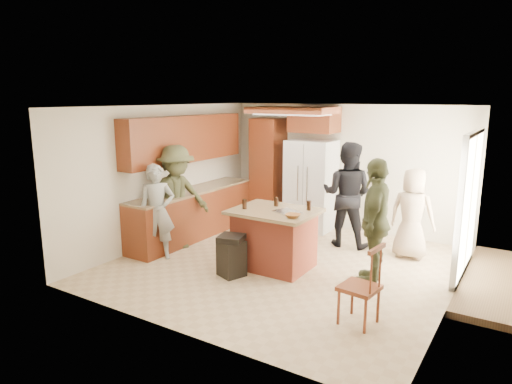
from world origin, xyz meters
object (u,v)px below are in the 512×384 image
Objects in this scene: person_side_right at (375,222)px; trash_bin at (232,255)px; kitchen_island at (274,238)px; person_behind_left at (347,194)px; person_counter at (177,198)px; person_behind_right at (412,213)px; refrigerator at (311,185)px; person_front_left at (157,212)px; spindle_chair at (361,288)px.

person_side_right is 2.89× the size of trash_bin.
kitchen_island is 2.03× the size of trash_bin.
person_behind_left is 3.01m from person_counter.
kitchen_island is at bearing 60.88° from trash_bin.
refrigerator is (-2.16, 0.67, 0.14)m from person_behind_right.
person_front_left is 0.87× the size of person_side_right.
person_counter reaches higher than refrigerator.
person_side_right is at bearing 84.83° from person_behind_right.
person_behind_right is 0.84× the size of refrigerator.
spindle_chair is (1.78, -1.06, -0.02)m from kitchen_island.
person_side_right is at bearing 8.94° from kitchen_island.
trash_bin is at bearing 62.72° from person_behind_left.
refrigerator reaches higher than trash_bin.
person_behind_left is 1.70m from person_side_right.
person_behind_left is at bearing 71.38° from kitchen_island.
person_behind_left reaches higher than person_behind_right.
person_counter reaches higher than person_side_right.
person_behind_left reaches higher than trash_bin.
spindle_chair is at bearing -81.26° from person_counter.
person_side_right is 0.99× the size of person_counter.
person_front_left is 0.86× the size of person_counter.
person_front_left is at bearing -114.91° from refrigerator.
person_behind_left is 3.00m from spindle_chair.
person_behind_right is 1.38m from person_side_right.
person_counter is (-2.46, -1.75, -0.02)m from person_behind_left.
refrigerator is at bearing -14.26° from person_behind_right.
person_counter reaches higher than person_behind_right.
person_behind_left is 1.88× the size of spindle_chair.
refrigerator reaches higher than person_behind_right.
kitchen_island is (1.82, 0.68, -0.32)m from person_front_left.
person_side_right is 1.83× the size of spindle_chair.
spindle_chair is (2.14, -0.41, 0.13)m from trash_bin.
person_front_left is at bearing -159.55° from kitchen_island.
kitchen_island reaches higher than trash_bin.
person_behind_right is 2.27m from refrigerator.
spindle_chair is at bearing 3.39° from person_side_right.
person_side_right is 3.43m from person_counter.
person_behind_left is 1.04× the size of refrigerator.
person_behind_right is at bearing -15.69° from person_front_left.
kitchen_island is at bearing -28.04° from person_front_left.
person_behind_left is 1.79m from kitchen_island.
person_side_right reaches higher than person_front_left.
person_behind_left is 1.02× the size of person_counter.
person_front_left is 4.20m from person_behind_right.
person_front_left is 3.32m from person_behind_left.
person_front_left is at bearing 173.94° from spindle_chair.
refrigerator is 4.03m from spindle_chair.
refrigerator is 2.86× the size of trash_bin.
kitchen_island is at bearing -63.46° from person_counter.
refrigerator is at bearing 16.61° from person_front_left.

